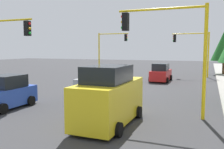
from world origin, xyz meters
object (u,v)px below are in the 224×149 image
Objects in this scene: car_silver at (99,84)px; traffic_signal_near_left at (169,39)px; car_red at (161,73)px; traffic_signal_far_right at (110,45)px; car_blue at (6,93)px; delivery_van_yellow at (109,97)px; traffic_signal_near_right at (1,43)px; traffic_signal_far_left at (193,45)px.

traffic_signal_near_left is at bearing 55.71° from car_silver.
car_silver is 10.50m from car_red.
traffic_signal_far_right is at bearing -150.24° from traffic_signal_near_left.
car_blue is (21.84, 2.17, -3.26)m from traffic_signal_far_right.
traffic_signal_near_right is at bearing -105.34° from delivery_van_yellow.
car_red is (-16.60, -0.70, -0.38)m from delivery_van_yellow.
car_red is (-10.10, 2.89, 0.00)m from car_silver.
traffic_signal_near_left is 14.75m from car_red.
car_blue is 0.88× the size of car_red.
traffic_signal_far_right reaches higher than car_red.
delivery_van_yellow is at bearing 74.66° from traffic_signal_near_right.
delivery_van_yellow is at bearing 2.42° from car_red.
traffic_signal_near_left reaches higher than delivery_van_yellow.
traffic_signal_far_right is at bearing -160.81° from car_silver.
traffic_signal_far_right is at bearing -157.85° from delivery_van_yellow.
car_silver is (-4.00, 5.53, -3.07)m from traffic_signal_near_right.
traffic_signal_far_right reaches higher than traffic_signal_near_right.
delivery_van_yellow is at bearing 84.60° from car_blue.
traffic_signal_near_left is 1.38× the size of car_red.
traffic_signal_near_right reaches higher than car_silver.
car_blue is (-0.66, -6.99, -0.39)m from delivery_van_yellow.
traffic_signal_far_left is 1.01× the size of traffic_signal_near_right.
car_blue is at bearing -21.53° from car_red.
traffic_signal_far_right is 1.05× the size of traffic_signal_near_right.
traffic_signal_near_left is 9.96m from car_blue.
car_silver is 1.00× the size of car_blue.
delivery_van_yellow is (22.50, -2.27, -2.73)m from traffic_signal_far_left.
traffic_signal_near_left is 11.39m from traffic_signal_near_right.
traffic_signal_far_right is at bearing -174.32° from car_blue.
traffic_signal_near_left reaches higher than car_silver.
car_silver and car_red have the same top height.
traffic_signal_far_left is at bearing 174.25° from delivery_van_yellow.
delivery_van_yellow is 7.03m from car_blue.
delivery_van_yellow reaches higher than car_silver.
traffic_signal_far_right is at bearing -124.92° from car_red.
traffic_signal_far_left is 20.00m from traffic_signal_near_left.
delivery_van_yellow is at bearing 28.90° from car_silver.
car_blue and car_red have the same top height.
car_silver is at bearing -15.97° from car_red.
traffic_signal_near_left is at bearing 29.76° from traffic_signal_far_right.
delivery_van_yellow is 1.31× the size of car_silver.
car_blue is 17.13m from car_red.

